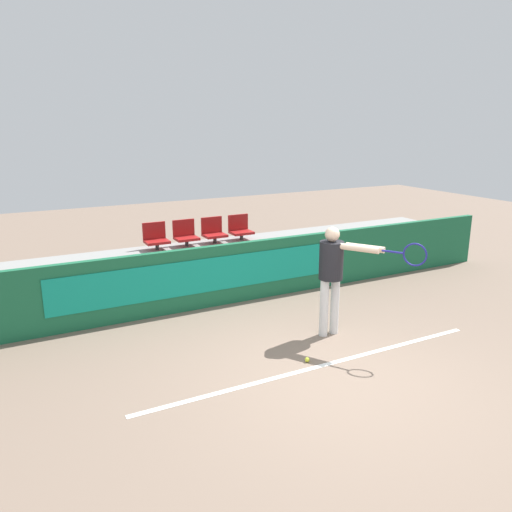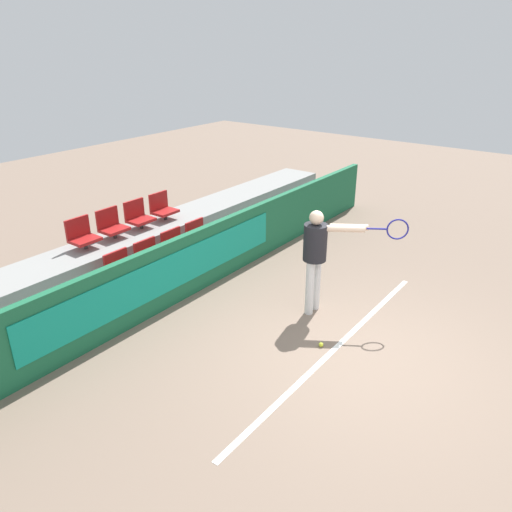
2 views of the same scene
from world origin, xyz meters
name	(u,v)px [view 2 (image 2 of 2)]	position (x,y,z in m)	size (l,w,h in m)	color
ground_plane	(359,356)	(0.00, 0.00, 0.00)	(30.00, 30.00, 0.00)	#7A6656
court_baseline	(336,348)	(0.00, 0.35, 0.00)	(5.17, 0.08, 0.01)	white
barrier_wall	(190,264)	(-0.02, 3.10, 0.54)	(11.96, 0.14, 1.08)	#19603D
bleacher_tier_front	(169,275)	(0.00, 3.64, 0.18)	(11.56, 0.93, 0.37)	gray
bleacher_tier_middle	(133,252)	(0.00, 4.57, 0.37)	(11.56, 0.93, 0.74)	gray
stadium_chair_0	(121,269)	(-0.91, 3.76, 0.60)	(0.45, 0.37, 0.51)	#333333
stadium_chair_1	(149,257)	(-0.30, 3.76, 0.60)	(0.45, 0.37, 0.51)	#333333
stadium_chair_2	(175,246)	(0.30, 3.76, 0.60)	(0.45, 0.37, 0.51)	#333333
stadium_chair_3	(199,236)	(0.91, 3.76, 0.60)	(0.45, 0.37, 0.51)	#333333
stadium_chair_4	(82,235)	(-0.91, 4.68, 0.97)	(0.45, 0.37, 0.51)	#333333
stadium_chair_5	(111,225)	(-0.30, 4.68, 0.97)	(0.45, 0.37, 0.51)	#333333
stadium_chair_6	(138,216)	(0.30, 4.68, 0.97)	(0.45, 0.37, 0.51)	#333333
stadium_chair_7	(162,208)	(0.91, 4.68, 0.97)	(0.45, 0.37, 0.51)	#333333
tennis_player	(319,250)	(0.73, 1.11, 1.05)	(0.91, 1.32, 1.67)	silver
tennis_ball	(321,345)	(-0.10, 0.53, 0.03)	(0.07, 0.07, 0.07)	#CCDB33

